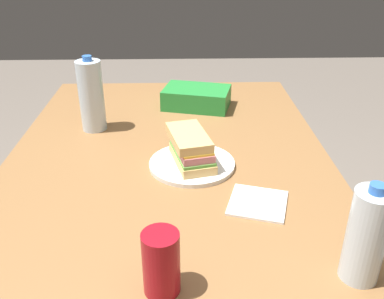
{
  "coord_description": "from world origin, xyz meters",
  "views": [
    {
      "loc": [
        -0.91,
        -0.04,
        1.34
      ],
      "look_at": [
        0.09,
        -0.07,
        0.82
      ],
      "focal_mm": 39.61,
      "sensor_mm": 36.0,
      "label": 1
    }
  ],
  "objects": [
    {
      "name": "water_bottle_tall",
      "position": [
        -0.33,
        -0.36,
        0.86
      ],
      "size": [
        0.07,
        0.07,
        0.2
      ],
      "color": "silver",
      "rests_on": "dining_table"
    },
    {
      "name": "sandwich",
      "position": [
        0.09,
        -0.06,
        0.82
      ],
      "size": [
        0.2,
        0.14,
        0.08
      ],
      "color": "#DBB26B",
      "rests_on": "paper_plate"
    },
    {
      "name": "water_bottle_spare",
      "position": [
        0.34,
        0.24,
        0.88
      ],
      "size": [
        0.08,
        0.08,
        0.24
      ],
      "color": "silver",
      "rests_on": "dining_table"
    },
    {
      "name": "paper_plate",
      "position": [
        0.09,
        -0.07,
        0.78
      ],
      "size": [
        0.23,
        0.23,
        0.01
      ],
      "primitive_type": "cylinder",
      "color": "white",
      "rests_on": "dining_table"
    },
    {
      "name": "dining_table",
      "position": [
        0.0,
        0.0,
        0.67
      ],
      "size": [
        1.6,
        0.91,
        0.77
      ],
      "color": "olive",
      "rests_on": "ground_plane"
    },
    {
      "name": "paper_napkin",
      "position": [
        -0.1,
        -0.21,
        0.77
      ],
      "size": [
        0.16,
        0.16,
        0.01
      ],
      "primitive_type": "cube",
      "rotation": [
        0.0,
        0.0,
        2.84
      ],
      "color": "white",
      "rests_on": "dining_table"
    },
    {
      "name": "soda_can_red",
      "position": [
        -0.36,
        0.0,
        0.83
      ],
      "size": [
        0.07,
        0.07,
        0.12
      ],
      "primitive_type": "cylinder",
      "color": "maroon",
      "rests_on": "dining_table"
    },
    {
      "name": "chip_bag",
      "position": [
        0.52,
        -0.09,
        0.81
      ],
      "size": [
        0.2,
        0.26,
        0.07
      ],
      "primitive_type": "cube",
      "rotation": [
        0.0,
        0.0,
        1.33
      ],
      "color": "#268C38",
      "rests_on": "dining_table"
    }
  ]
}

